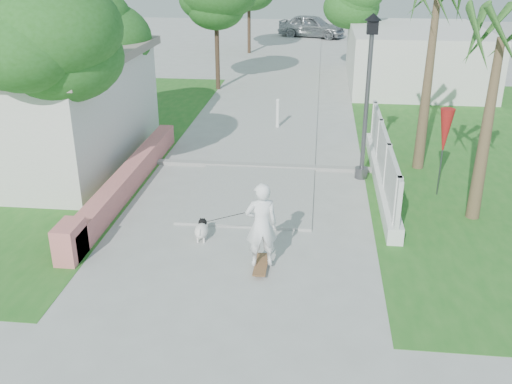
# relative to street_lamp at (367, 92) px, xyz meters

# --- Properties ---
(ground) EXTENTS (90.00, 90.00, 0.00)m
(ground) POSITION_rel_street_lamp_xyz_m (-2.90, -5.50, -2.43)
(ground) COLOR #B7B7B2
(ground) RESTS_ON ground
(path_strip) EXTENTS (3.20, 36.00, 0.06)m
(path_strip) POSITION_rel_street_lamp_xyz_m (-2.90, 14.50, -2.40)
(path_strip) COLOR #B7B7B2
(path_strip) RESTS_ON ground
(curb) EXTENTS (6.50, 0.25, 0.10)m
(curb) POSITION_rel_street_lamp_xyz_m (-2.90, 0.50, -2.38)
(curb) COLOR #999993
(curb) RESTS_ON ground
(grass_left) EXTENTS (8.00, 20.00, 0.01)m
(grass_left) POSITION_rel_street_lamp_xyz_m (-9.90, 2.50, -2.42)
(grass_left) COLOR #256A21
(grass_left) RESTS_ON ground
(grass_right) EXTENTS (8.00, 20.00, 0.01)m
(grass_right) POSITION_rel_street_lamp_xyz_m (4.10, 2.50, -2.42)
(grass_right) COLOR #256A21
(grass_right) RESTS_ON ground
(pink_wall) EXTENTS (0.45, 8.20, 0.80)m
(pink_wall) POSITION_rel_street_lamp_xyz_m (-6.20, -1.95, -2.11)
(pink_wall) COLOR #E48074
(pink_wall) RESTS_ON ground
(lattice_fence) EXTENTS (0.35, 7.00, 1.50)m
(lattice_fence) POSITION_rel_street_lamp_xyz_m (0.50, -0.50, -1.88)
(lattice_fence) COLOR white
(lattice_fence) RESTS_ON ground
(building_right) EXTENTS (6.00, 8.00, 2.60)m
(building_right) POSITION_rel_street_lamp_xyz_m (3.10, 12.50, -1.13)
(building_right) COLOR silver
(building_right) RESTS_ON ground
(street_lamp) EXTENTS (0.44, 0.44, 4.44)m
(street_lamp) POSITION_rel_street_lamp_xyz_m (0.00, 0.00, 0.00)
(street_lamp) COLOR #59595E
(street_lamp) RESTS_ON ground
(bollard) EXTENTS (0.14, 0.14, 1.09)m
(bollard) POSITION_rel_street_lamp_xyz_m (-2.70, 4.50, -1.84)
(bollard) COLOR white
(bollard) RESTS_ON ground
(patio_umbrella) EXTENTS (0.36, 0.36, 2.30)m
(patio_umbrella) POSITION_rel_street_lamp_xyz_m (1.90, -1.00, -0.74)
(patio_umbrella) COLOR #59595E
(patio_umbrella) RESTS_ON ground
(tree_left_near) EXTENTS (3.60, 3.60, 5.28)m
(tree_left_near) POSITION_rel_street_lamp_xyz_m (-7.38, -2.52, 1.40)
(tree_left_near) COLOR #4C3826
(tree_left_near) RESTS_ON ground
(tree_left_mid) EXTENTS (3.20, 3.20, 4.85)m
(tree_left_mid) POSITION_rel_street_lamp_xyz_m (-8.38, 2.98, 1.07)
(tree_left_mid) COLOR #4C3826
(tree_left_mid) RESTS_ON ground
(tree_path_left) EXTENTS (3.40, 3.40, 5.23)m
(tree_path_left) POSITION_rel_street_lamp_xyz_m (-5.88, 10.48, 1.39)
(tree_path_left) COLOR #4C3826
(tree_path_left) RESTS_ON ground
(tree_path_right) EXTENTS (3.00, 3.00, 4.79)m
(tree_path_right) POSITION_rel_street_lamp_xyz_m (0.32, 14.48, 1.07)
(tree_path_right) COLOR #4C3826
(tree_path_right) RESTS_ON ground
(palm_far) EXTENTS (1.80, 1.80, 5.30)m
(palm_far) POSITION_rel_street_lamp_xyz_m (1.70, 1.00, 2.06)
(palm_far) COLOR brown
(palm_far) RESTS_ON ground
(palm_near) EXTENTS (1.80, 1.80, 4.70)m
(palm_near) POSITION_rel_street_lamp_xyz_m (2.50, -2.30, 1.53)
(palm_near) COLOR brown
(palm_near) RESTS_ON ground
(skateboarder) EXTENTS (1.79, 1.77, 1.85)m
(skateboarder) POSITION_rel_street_lamp_xyz_m (-2.90, -4.74, -1.61)
(skateboarder) COLOR brown
(skateboarder) RESTS_ON ground
(dog) EXTENTS (0.31, 0.65, 0.44)m
(dog) POSITION_rel_street_lamp_xyz_m (-3.71, -4.14, -2.19)
(dog) COLOR white
(dog) RESTS_ON ground
(parked_car) EXTENTS (5.12, 3.21, 1.62)m
(parked_car) POSITION_rel_street_lamp_xyz_m (-2.02, 27.68, -1.61)
(parked_car) COLOR #95989C
(parked_car) RESTS_ON ground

